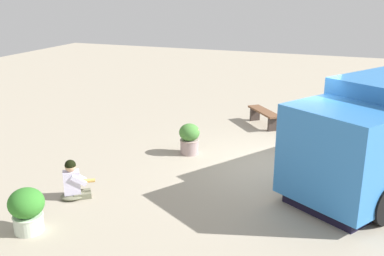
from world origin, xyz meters
The scene contains 5 objects.
ground_plane centered at (0.00, 0.00, 0.00)m, with size 40.00×40.00×0.00m, color #A79C87.
person_customer centered at (3.24, -3.81, 0.36)m, with size 0.69×0.76×0.87m.
planter_flowering_near centered at (-0.12, -2.46, 0.44)m, with size 0.55×0.55×0.84m.
planter_flowering_far centered at (4.70, -3.78, 0.46)m, with size 0.65×0.65×0.85m.
plaza_bench centered at (-3.37, -1.14, 0.37)m, with size 1.42×1.30×0.50m.
Camera 1 is at (10.46, 1.65, 4.33)m, focal length 41.89 mm.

